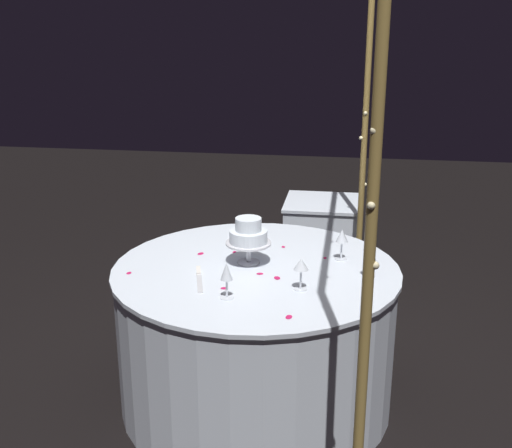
% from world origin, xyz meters
% --- Properties ---
extents(ground_plane, '(12.00, 12.00, 0.00)m').
position_xyz_m(ground_plane, '(0.00, 0.00, 0.00)').
color(ground_plane, black).
extents(decorative_arch, '(2.05, 0.06, 2.32)m').
position_xyz_m(decorative_arch, '(-0.00, 0.50, 1.50)').
color(decorative_arch, olive).
rests_on(decorative_arch, ground).
extents(main_table, '(1.37, 1.37, 0.72)m').
position_xyz_m(main_table, '(0.00, 0.00, 0.36)').
color(main_table, silver).
rests_on(main_table, ground).
extents(side_table, '(0.51, 0.51, 0.68)m').
position_xyz_m(side_table, '(-1.34, 0.25, 0.34)').
color(side_table, silver).
rests_on(side_table, ground).
extents(tiered_cake, '(0.22, 0.22, 0.23)m').
position_xyz_m(tiered_cake, '(-0.05, -0.04, 0.87)').
color(tiered_cake, silver).
rests_on(tiered_cake, main_table).
extents(wine_glass_0, '(0.06, 0.06, 0.15)m').
position_xyz_m(wine_glass_0, '(0.23, 0.23, 0.83)').
color(wine_glass_0, silver).
rests_on(wine_glass_0, main_table).
extents(wine_glass_1, '(0.06, 0.06, 0.14)m').
position_xyz_m(wine_glass_1, '(0.03, 0.53, 0.82)').
color(wine_glass_1, silver).
rests_on(wine_glass_1, main_table).
extents(wine_glass_2, '(0.06, 0.06, 0.16)m').
position_xyz_m(wine_glass_2, '(0.36, -0.07, 0.84)').
color(wine_glass_2, silver).
rests_on(wine_glass_2, main_table).
extents(wine_glass_3, '(0.06, 0.06, 0.16)m').
position_xyz_m(wine_glass_3, '(-0.17, 0.40, 0.84)').
color(wine_glass_3, silver).
rests_on(wine_glass_3, main_table).
extents(cake_knife, '(0.29, 0.10, 0.01)m').
position_xyz_m(cake_knife, '(0.18, -0.24, 0.73)').
color(cake_knife, silver).
rests_on(cake_knife, main_table).
extents(rose_petal_0, '(0.04, 0.04, 0.00)m').
position_xyz_m(rose_petal_0, '(-0.13, -0.30, 0.73)').
color(rose_petal_0, '#C61951').
rests_on(rose_petal_0, main_table).
extents(rose_petal_1, '(0.03, 0.02, 0.00)m').
position_xyz_m(rose_petal_1, '(-0.24, -0.11, 0.73)').
color(rose_petal_1, '#C61951').
rests_on(rose_petal_1, main_table).
extents(rose_petal_2, '(0.03, 0.03, 0.00)m').
position_xyz_m(rose_petal_2, '(0.27, -0.10, 0.73)').
color(rose_petal_2, '#C61951').
rests_on(rose_petal_2, main_table).
extents(rose_petal_3, '(0.05, 0.04, 0.00)m').
position_xyz_m(rose_petal_3, '(0.12, 0.12, 0.73)').
color(rose_petal_3, '#C61951').
rests_on(rose_petal_3, main_table).
extents(rose_petal_4, '(0.03, 0.04, 0.00)m').
position_xyz_m(rose_petal_4, '(0.08, 0.03, 0.73)').
color(rose_petal_4, '#C61951').
rests_on(rose_petal_4, main_table).
extents(rose_petal_5, '(0.03, 0.03, 0.00)m').
position_xyz_m(rose_petal_5, '(-0.30, 0.10, 0.73)').
color(rose_petal_5, '#C61951').
rests_on(rose_petal_5, main_table).
extents(rose_petal_6, '(0.03, 0.02, 0.00)m').
position_xyz_m(rose_petal_6, '(-0.17, 0.32, 0.73)').
color(rose_petal_6, '#C61951').
rests_on(rose_petal_6, main_table).
extents(rose_petal_7, '(0.04, 0.03, 0.00)m').
position_xyz_m(rose_petal_7, '(0.51, 0.21, 0.73)').
color(rose_petal_7, '#C61951').
rests_on(rose_petal_7, main_table).
extents(rose_petal_8, '(0.03, 0.02, 0.00)m').
position_xyz_m(rose_petal_8, '(-0.18, -0.14, 0.73)').
color(rose_petal_8, '#C61951').
rests_on(rose_petal_8, main_table).
extents(rose_petal_9, '(0.03, 0.02, 0.00)m').
position_xyz_m(rose_petal_9, '(0.17, -0.57, 0.73)').
color(rose_petal_9, '#C61951').
rests_on(rose_petal_9, main_table).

